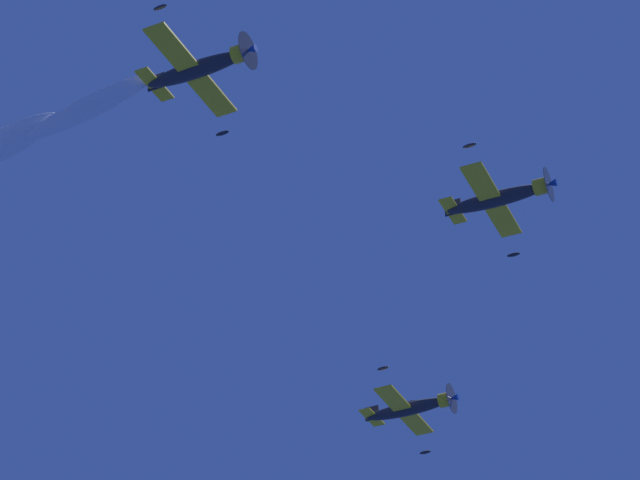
{
  "coord_description": "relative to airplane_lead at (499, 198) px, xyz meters",
  "views": [
    {
      "loc": [
        -31.05,
        -22.32,
        1.45
      ],
      "look_at": [
        0.19,
        12.73,
        56.68
      ],
      "focal_mm": 63.17,
      "sensor_mm": 36.0,
      "label": 1
    }
  ],
  "objects": [
    {
      "name": "airplane_left_wingman",
      "position": [
        8.86,
        16.69,
        -0.79
      ],
      "size": [
        7.79,
        7.2,
        2.97
      ],
      "color": "#232328"
    },
    {
      "name": "airplane_lead",
      "position": [
        0.0,
        0.0,
        0.0
      ],
      "size": [
        7.77,
        7.22,
        3.22
      ],
      "color": "#232328"
    },
    {
      "name": "airplane_right_wingman",
      "position": [
        -19.22,
        4.93,
        0.12
      ],
      "size": [
        7.75,
        7.22,
        3.21
      ],
      "color": "#232328"
    }
  ]
}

